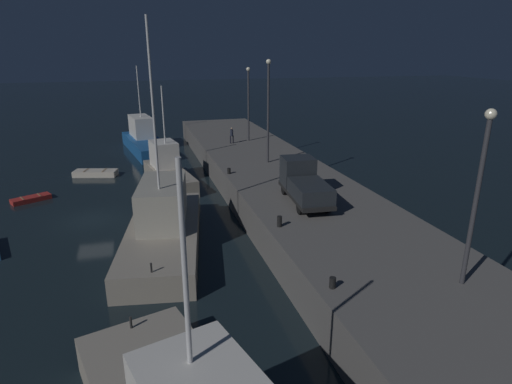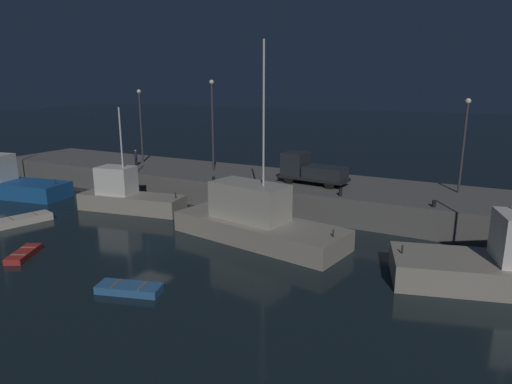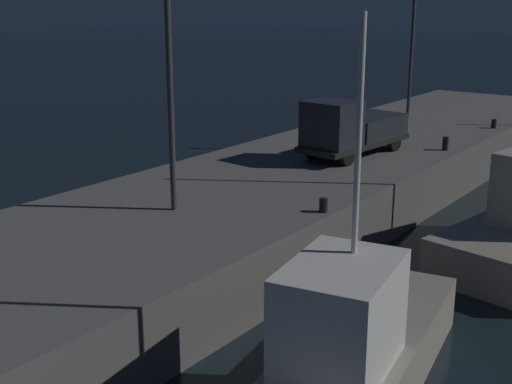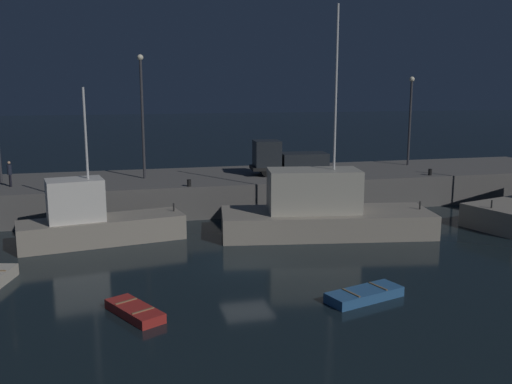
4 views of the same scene
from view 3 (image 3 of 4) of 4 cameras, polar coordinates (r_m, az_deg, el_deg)
The scene contains 8 objects.
pier_quay at distance 26.91m, azimuth -0.63°, elevation -1.60°, with size 60.48×9.26×2.29m.
fishing_boat_black at distance 16.57m, azimuth 7.98°, elevation -12.87°, with size 9.67×4.28×8.93m.
lamp_post_east at distance 22.47m, azimuth -7.17°, elevation 11.16°, with size 0.44×0.44×8.90m.
lamp_post_central at distance 42.35m, azimuth 12.73°, elevation 12.07°, with size 0.44×0.44×7.47m.
utility_truck at distance 31.06m, azimuth 7.81°, elevation 5.18°, with size 6.18×2.65×2.64m.
bollard_west at distance 23.06m, azimuth 5.57°, elevation -1.09°, with size 0.28×0.28×0.47m, color black.
bollard_central at distance 39.77m, azimuth 18.98°, elevation 5.33°, with size 0.28×0.28×0.49m, color black.
bollard_east at distance 33.36m, azimuth 15.32°, elevation 3.87°, with size 0.28×0.28×0.63m, color black.
Camera 3 is at (-20.51, -0.48, 9.23)m, focal length 48.62 mm.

